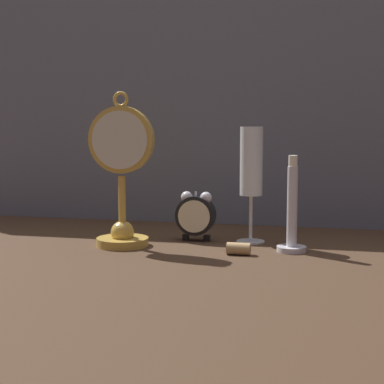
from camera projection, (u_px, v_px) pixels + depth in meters
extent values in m
plane|color=#422D1E|center=(182.00, 252.00, 1.17)|extent=(4.00, 4.00, 0.00)
cube|color=slate|center=(217.00, 103.00, 1.45)|extent=(1.60, 0.01, 0.55)
cylinder|color=gold|center=(123.00, 242.00, 1.22)|extent=(0.10, 0.10, 0.02)
sphere|color=gold|center=(122.00, 232.00, 1.22)|extent=(0.04, 0.04, 0.04)
cylinder|color=gold|center=(122.00, 207.00, 1.22)|extent=(0.01, 0.01, 0.12)
cylinder|color=gold|center=(121.00, 140.00, 1.20)|extent=(0.13, 0.02, 0.13)
cylinder|color=beige|center=(119.00, 140.00, 1.19)|extent=(0.11, 0.00, 0.11)
torus|color=gold|center=(121.00, 99.00, 1.19)|extent=(0.03, 0.01, 0.03)
cube|color=black|center=(186.00, 237.00, 1.28)|extent=(0.01, 0.01, 0.01)
cube|color=black|center=(207.00, 238.00, 1.27)|extent=(0.01, 0.01, 0.01)
cylinder|color=black|center=(196.00, 215.00, 1.27)|extent=(0.08, 0.03, 0.08)
cylinder|color=beige|center=(194.00, 217.00, 1.26)|extent=(0.06, 0.00, 0.06)
sphere|color=silver|center=(187.00, 197.00, 1.27)|extent=(0.02, 0.02, 0.02)
sphere|color=silver|center=(206.00, 198.00, 1.26)|extent=(0.02, 0.02, 0.02)
cylinder|color=silver|center=(196.00, 195.00, 1.27)|extent=(0.00, 0.00, 0.01)
cylinder|color=silver|center=(251.00, 241.00, 1.26)|extent=(0.06, 0.06, 0.01)
cylinder|color=silver|center=(251.00, 217.00, 1.26)|extent=(0.01, 0.01, 0.09)
cylinder|color=white|center=(251.00, 161.00, 1.24)|extent=(0.04, 0.04, 0.13)
cylinder|color=#E5D17F|center=(251.00, 173.00, 1.25)|extent=(0.04, 0.04, 0.09)
cylinder|color=silver|center=(291.00, 249.00, 1.17)|extent=(0.05, 0.05, 0.01)
cylinder|color=silver|center=(292.00, 207.00, 1.16)|extent=(0.02, 0.02, 0.15)
cylinder|color=silver|center=(293.00, 161.00, 1.15)|extent=(0.02, 0.02, 0.02)
cylinder|color=tan|center=(239.00, 249.00, 1.15)|extent=(0.04, 0.02, 0.02)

